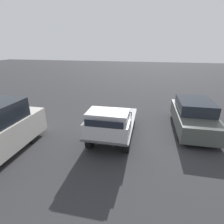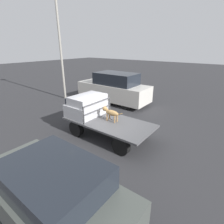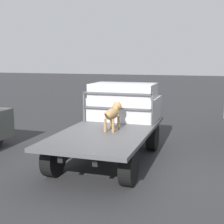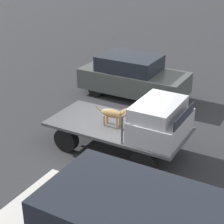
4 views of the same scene
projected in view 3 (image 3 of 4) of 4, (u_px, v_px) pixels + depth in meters
ground_plane at (109, 161)px, 7.32m from camera, size 80.00×80.00×0.00m
flatbed_truck at (109, 138)px, 7.22m from camera, size 3.96×1.91×0.78m
truck_cab at (124, 102)px, 8.31m from camera, size 1.25×1.79×0.96m
truck_headboard at (117, 103)px, 7.67m from camera, size 0.04×1.79×0.78m
dog at (113, 113)px, 7.06m from camera, size 1.08×0.24×0.63m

